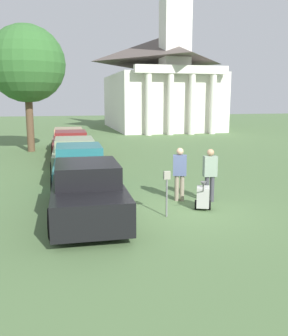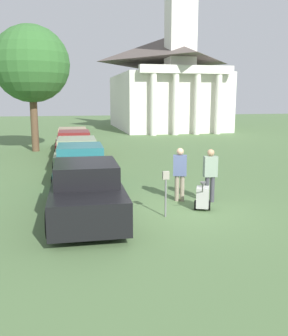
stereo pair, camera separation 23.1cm
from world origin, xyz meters
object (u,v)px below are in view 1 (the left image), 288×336
person_supervisor (210,172)px  equipment_cart (203,197)px  church (160,78)px  parked_car_black (87,192)px  parked_car_maroon (71,146)px  person_worker (180,171)px  parked_car_teal (79,168)px  parked_car_tan (69,140)px  parked_car_sage (75,156)px  parking_meter (167,185)px

person_supervisor → equipment_cart: (-0.53, -0.77, -0.57)m
church → person_supervisor: bearing=-102.5°
parked_car_black → person_supervisor: 3.97m
parked_car_maroon → person_worker: bearing=-70.8°
parked_car_teal → parked_car_tan: bearing=91.5°
parked_car_teal → parked_car_sage: size_ratio=0.89×
person_worker → church: bearing=-87.1°
parked_car_maroon → parked_car_teal: bearing=-88.5°
parked_car_black → parked_car_teal: bearing=91.5°
parked_car_maroon → parked_car_tan: bearing=91.5°
parked_car_sage → equipment_cart: bearing=-61.8°
parked_car_black → parked_car_tan: size_ratio=0.95×
parked_car_teal → church: 27.61m
parked_car_sage → parking_meter: size_ratio=4.09×
parked_car_teal → parked_car_maroon: (0.00, 6.95, -0.03)m
parked_car_teal → parked_car_sage: parked_car_teal is taller
parked_car_black → parked_car_teal: parked_car_teal is taller
parked_car_black → person_supervisor: size_ratio=2.87×
person_worker → parked_car_maroon: bearing=-54.9°
parked_car_black → parked_car_tan: bearing=91.5°
parked_car_black → parked_car_maroon: (0.00, 10.38, -0.01)m
person_supervisor → church: bearing=-98.0°
church → person_worker: bearing=-104.4°
parked_car_maroon → equipment_cart: 10.98m
parking_meter → parked_car_teal: bearing=118.7°
parked_car_tan → parking_meter: 14.49m
parked_car_teal → parked_car_maroon: 6.95m
parked_car_teal → person_supervisor: (3.90, -2.73, 0.22)m
parked_car_tan → person_supervisor: 13.73m
parked_car_teal → parking_meter: (2.13, -3.90, 0.16)m
parked_car_tan → equipment_cart: (3.37, -13.93, -0.27)m
church → parked_car_sage: bearing=-114.7°
parking_meter → person_worker: size_ratio=0.75×
parked_car_black → parking_meter: bearing=-10.9°
parking_meter → person_supervisor: size_ratio=0.76×
parked_car_black → parked_car_sage: (0.00, 6.65, -0.01)m
person_supervisor → parked_car_sage: bearing=-52.2°
parked_car_maroon → person_supervisor: person_supervisor is taller
parked_car_teal → equipment_cart: parked_car_teal is taller
parked_car_black → parked_car_maroon: bearing=91.5°
parked_car_tan → church: bearing=57.2°
parked_car_teal → parked_car_maroon: size_ratio=0.89×
parked_car_black → person_supervisor: (3.90, 0.70, 0.23)m
parked_car_tan → equipment_cart: bearing=-74.9°
person_supervisor → equipment_cart: size_ratio=1.69×
parked_car_black → parked_car_sage: bearing=91.5°
parking_meter → equipment_cart: bearing=18.0°
person_worker → person_supervisor: bearing=178.9°
parked_car_sage → person_worker: bearing=-60.5°
equipment_cart → church: 29.97m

